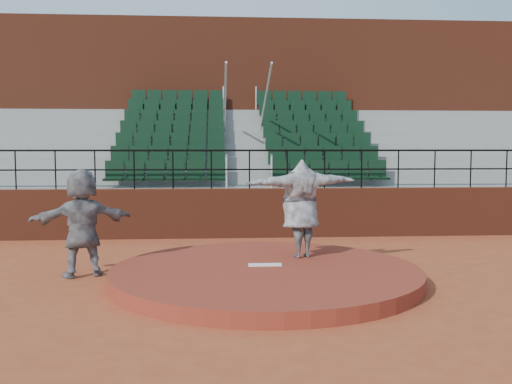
% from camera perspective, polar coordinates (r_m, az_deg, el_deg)
% --- Properties ---
extents(ground, '(90.00, 90.00, 0.00)m').
position_cam_1_polar(ground, '(10.28, 0.97, -8.91)').
color(ground, '#9C4223').
rests_on(ground, ground).
extents(pitchers_mound, '(5.50, 5.50, 0.25)m').
position_cam_1_polar(pitchers_mound, '(10.25, 0.97, -8.23)').
color(pitchers_mound, maroon).
rests_on(pitchers_mound, ground).
extents(pitching_rubber, '(0.60, 0.15, 0.03)m').
position_cam_1_polar(pitching_rubber, '(10.37, 0.90, -7.29)').
color(pitching_rubber, white).
rests_on(pitching_rubber, pitchers_mound).
extents(boundary_wall, '(24.00, 0.30, 1.30)m').
position_cam_1_polar(boundary_wall, '(15.09, -0.66, -2.10)').
color(boundary_wall, maroon).
rests_on(boundary_wall, ground).
extents(wall_railing, '(24.04, 0.05, 1.03)m').
position_cam_1_polar(wall_railing, '(14.99, -0.66, 3.15)').
color(wall_railing, black).
rests_on(wall_railing, boundary_wall).
extents(seating_deck, '(24.00, 5.97, 4.63)m').
position_cam_1_polar(seating_deck, '(18.65, -1.30, 1.60)').
color(seating_deck, gray).
rests_on(seating_deck, ground).
extents(press_box_facade, '(24.00, 3.00, 7.10)m').
position_cam_1_polar(press_box_facade, '(22.61, -1.78, 7.45)').
color(press_box_facade, maroon).
rests_on(press_box_facade, ground).
extents(pitcher, '(2.42, 1.34, 1.90)m').
position_cam_1_polar(pitcher, '(11.07, 4.50, -1.65)').
color(pitcher, black).
rests_on(pitcher, pitchers_mound).
extents(fielder, '(1.95, 1.20, 2.00)m').
position_cam_1_polar(fielder, '(10.97, -17.00, -2.94)').
color(fielder, black).
rests_on(fielder, ground).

